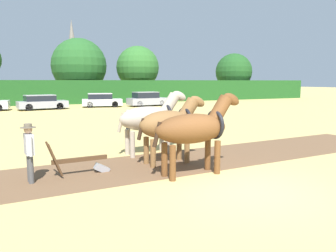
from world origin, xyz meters
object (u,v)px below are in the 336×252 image
at_px(farmer_beside_team, 128,125).
at_px(parked_car_center_right, 147,99).
at_px(church_spire, 72,54).
at_px(parked_car_center, 101,100).
at_px(plow, 85,163).
at_px(draft_horse_lead_left, 195,128).
at_px(draft_horse_lead_right, 170,124).
at_px(draft_horse_trail_left, 150,118).
at_px(parked_car_center_left, 42,102).
at_px(tree_center_right, 234,72).
at_px(tree_center_left, 79,66).
at_px(tree_center, 138,68).
at_px(farmer_at_plow, 29,149).

height_order(farmer_beside_team, parked_car_center_right, parked_car_center_right).
distance_m(church_spire, parked_car_center, 50.91).
height_order(plow, parked_car_center, parked_car_center).
height_order(draft_horse_lead_left, draft_horse_lead_right, draft_horse_lead_left).
xyz_separation_m(draft_horse_lead_left, plow, (-2.91, 1.38, -1.04)).
distance_m(draft_horse_lead_right, draft_horse_trail_left, 1.54).
bearing_deg(draft_horse_lead_right, plow, 180.00).
height_order(farmer_beside_team, parked_car_center, farmer_beside_team).
height_order(draft_horse_lead_right, parked_car_center_left, draft_horse_lead_right).
height_order(tree_center_right, draft_horse_lead_left, tree_center_right).
bearing_deg(parked_car_center_right, tree_center_left, 108.68).
height_order(draft_horse_trail_left, plow, draft_horse_trail_left).
distance_m(plow, parked_car_center_right, 26.56).
height_order(parked_car_center_left, parked_car_center, parked_car_center).
height_order(tree_center_left, parked_car_center_left, tree_center_left).
distance_m(tree_center, farmer_at_plow, 39.52).
xyz_separation_m(draft_horse_trail_left, farmer_beside_team, (-0.23, 2.05, -0.48)).
height_order(tree_center_left, parked_car_center_right, tree_center_left).
height_order(church_spire, draft_horse_lead_right, church_spire).
bearing_deg(farmer_at_plow, parked_car_center_right, 55.95).
height_order(church_spire, parked_car_center, church_spire).
xyz_separation_m(church_spire, farmer_beside_team, (-8.30, -70.96, -8.34)).
xyz_separation_m(draft_horse_trail_left, parked_car_center, (3.46, 23.03, -0.65)).
xyz_separation_m(plow, parked_car_center_right, (11.09, 24.13, 0.41)).
xyz_separation_m(tree_center_left, parked_car_center_right, (5.27, -11.45, -4.00)).
distance_m(tree_center, draft_horse_trail_left, 36.17).
relative_size(draft_horse_lead_left, parked_car_center_right, 0.67).
distance_m(parked_car_center, parked_car_center_right, 4.92).
xyz_separation_m(draft_horse_lead_right, farmer_at_plow, (-4.30, -0.40, -0.39)).
xyz_separation_m(tree_center_left, farmer_beside_team, (-3.31, -31.82, -3.87)).
relative_size(tree_center, draft_horse_lead_right, 2.99).
distance_m(draft_horse_lead_left, parked_car_center_left, 25.49).
relative_size(tree_center_right, farmer_at_plow, 4.44).
bearing_deg(farmer_beside_team, parked_car_center_left, 102.96).
bearing_deg(farmer_beside_team, tree_center, 76.74).
xyz_separation_m(tree_center, draft_horse_lead_right, (-11.34, -35.70, -3.34)).
relative_size(church_spire, draft_horse_lead_left, 5.89).
relative_size(tree_center_left, tree_center, 1.08).
distance_m(draft_horse_lead_left, farmer_at_plow, 4.57).
relative_size(tree_center, church_spire, 0.44).
xyz_separation_m(tree_center_left, farmer_at_plow, (-7.31, -35.81, -3.82)).
bearing_deg(church_spire, tree_center, -85.07).
xyz_separation_m(draft_horse_trail_left, parked_car_center_left, (-2.46, 22.26, -0.66)).
height_order(tree_center, church_spire, church_spire).
height_order(tree_center_left, plow, tree_center_left).
xyz_separation_m(draft_horse_lead_left, draft_horse_lead_right, (-0.10, 1.54, -0.06)).
relative_size(draft_horse_lead_left, farmer_beside_team, 1.96).
xyz_separation_m(church_spire, farmer_at_plow, (-12.29, -74.95, -8.29)).
distance_m(tree_center_right, parked_car_center_right, 21.90).
distance_m(tree_center_left, parked_car_center_right, 13.22).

